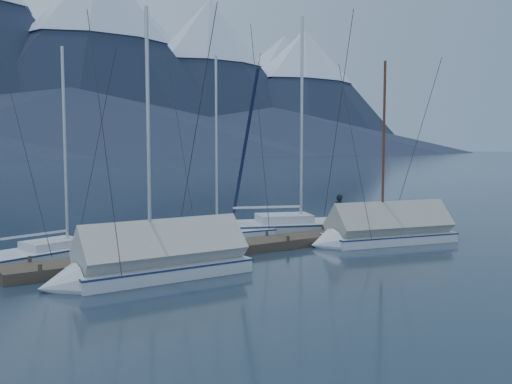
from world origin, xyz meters
TOP-DOWN VIEW (x-y plane):
  - ground at (0.00, 0.00)m, footprint 1000.00×1000.00m
  - dock at (0.00, 2.00)m, footprint 18.00×1.50m
  - mooring_posts at (-0.50, 2.00)m, footprint 15.12×1.52m
  - sailboat_open_left at (-5.90, 4.87)m, footprint 6.39×3.45m
  - sailboat_open_mid at (0.32, 4.74)m, footprint 6.53×2.73m
  - sailboat_open_right at (4.53, 4.06)m, footprint 8.32×5.11m
  - sailboat_covered_near at (4.93, 0.33)m, footprint 6.53×3.27m
  - sailboat_covered_far at (-5.28, -0.01)m, footprint 6.26×2.65m
  - person at (4.29, 2.01)m, footprint 0.54×0.66m

SIDE VIEW (x-z plane):
  - ground at x=0.00m, z-range 0.00..0.00m
  - dock at x=0.00m, z-range -0.16..0.38m
  - sailboat_open_left at x=-5.90m, z-range -3.93..4.21m
  - sailboat_open_mid at x=0.32m, z-range -4.07..4.36m
  - sailboat_open_right at x=4.53m, z-range -5.14..5.52m
  - mooring_posts at x=-0.50m, z-range 0.17..0.52m
  - sailboat_covered_near at x=4.93m, z-range -3.66..4.47m
  - sailboat_covered_far at x=-5.28m, z-range -3.93..4.79m
  - person at x=4.29m, z-range 0.34..1.91m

